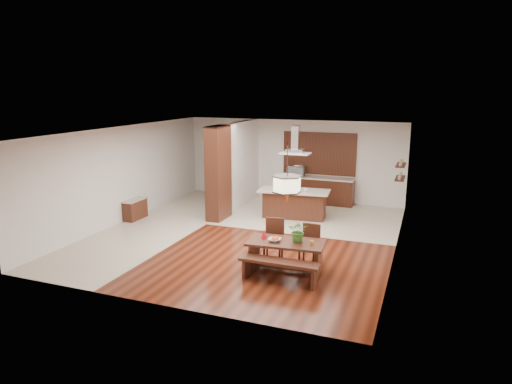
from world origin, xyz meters
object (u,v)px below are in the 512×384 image
at_px(dining_chair_right, 309,245).
at_px(microwave, 296,171).
at_px(pendant_lantern, 287,173).
at_px(fruit_bowl, 274,240).
at_px(island_cup, 306,190).
at_px(dining_chair_left, 273,241).
at_px(hallway_console, 135,209).
at_px(kitchen_island, 294,203).
at_px(dining_table, 286,249).
at_px(foliage_plant, 299,231).
at_px(dining_bench, 279,271).
at_px(range_hood, 296,140).

relative_size(dining_chair_right, microwave, 1.57).
height_order(pendant_lantern, fruit_bowl, pendant_lantern).
distance_m(fruit_bowl, island_cup, 4.23).
xyz_separation_m(dining_chair_left, island_cup, (-0.19, 3.64, 0.44)).
relative_size(hallway_console, pendant_lantern, 0.67).
height_order(dining_chair_left, island_cup, dining_chair_left).
height_order(fruit_bowl, island_cup, island_cup).
xyz_separation_m(hallway_console, dining_chair_left, (5.16, -1.82, 0.19)).
bearing_deg(kitchen_island, hallway_console, -162.65).
distance_m(dining_table, foliage_plant, 0.51).
height_order(dining_bench, foliage_plant, foliage_plant).
xyz_separation_m(hallway_console, island_cup, (4.97, 1.82, 0.63)).
height_order(dining_table, dining_chair_left, dining_chair_left).
height_order(hallway_console, kitchen_island, kitchen_island).
height_order(dining_chair_right, island_cup, island_cup).
height_order(dining_bench, fruit_bowl, fruit_bowl).
xyz_separation_m(dining_table, pendant_lantern, (0.00, 0.00, 1.73)).
distance_m(dining_bench, pendant_lantern, 2.09).
distance_m(dining_bench, microwave, 7.11).
xyz_separation_m(hallway_console, foliage_plant, (5.88, -2.21, 0.63)).
bearing_deg(microwave, range_hood, -81.63).
relative_size(hallway_console, microwave, 1.45).
height_order(dining_bench, dining_chair_right, dining_chair_right).
xyz_separation_m(dining_bench, foliage_plant, (0.21, 0.69, 0.70)).
bearing_deg(dining_chair_left, dining_bench, -73.52).
relative_size(dining_table, pendant_lantern, 1.33).
height_order(hallway_console, foliage_plant, foliage_plant).
height_order(pendant_lantern, range_hood, same).
bearing_deg(dining_bench, fruit_bowl, 118.94).
bearing_deg(hallway_console, kitchen_island, 22.85).
height_order(pendant_lantern, foliage_plant, pendant_lantern).
height_order(dining_bench, pendant_lantern, pendant_lantern).
xyz_separation_m(dining_chair_right, foliage_plant, (-0.13, -0.46, 0.47)).
bearing_deg(microwave, hallway_console, -142.24).
relative_size(fruit_bowl, range_hood, 0.31).
height_order(hallway_console, range_hood, range_hood).
distance_m(hallway_console, range_hood, 5.42).
distance_m(foliage_plant, microwave, 6.45).
bearing_deg(dining_bench, dining_chair_left, 114.84).
bearing_deg(hallway_console, dining_chair_right, -16.27).
height_order(dining_table, kitchen_island, kitchen_island).
xyz_separation_m(fruit_bowl, island_cup, (-0.41, 4.20, 0.21)).
relative_size(dining_bench, microwave, 2.85).
xyz_separation_m(dining_chair_left, microwave, (-1.12, 5.78, 0.61)).
distance_m(pendant_lantern, range_hood, 4.36).
bearing_deg(dining_chair_left, fruit_bowl, -77.57).
xyz_separation_m(dining_bench, range_hood, (-1.08, 4.84, 2.22)).
bearing_deg(range_hood, pendant_lantern, -76.27).
xyz_separation_m(range_hood, island_cup, (0.39, -0.11, -1.52)).
relative_size(pendant_lantern, kitchen_island, 0.58).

